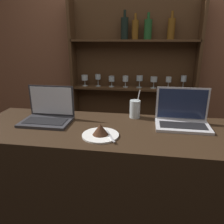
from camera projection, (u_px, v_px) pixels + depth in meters
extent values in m
cube|color=black|center=(121.00, 198.00, 1.54)|extent=(1.91, 0.59, 1.06)
cube|color=brown|center=(135.00, 62.00, 2.39)|extent=(7.00, 0.06, 2.70)
cube|color=#472D19|center=(75.00, 95.00, 2.49)|extent=(0.03, 0.18, 1.97)
cube|color=#472D19|center=(193.00, 100.00, 2.30)|extent=(0.03, 0.18, 1.97)
cube|color=#472D19|center=(132.00, 95.00, 2.47)|extent=(1.32, 0.02, 1.97)
cube|color=#472D19|center=(131.00, 130.00, 2.52)|extent=(1.28, 0.18, 0.02)
cube|color=#472D19|center=(132.00, 88.00, 2.36)|extent=(1.28, 0.18, 0.02)
cube|color=#472D19|center=(134.00, 40.00, 2.20)|extent=(1.28, 0.18, 0.02)
cylinder|color=silver|center=(85.00, 86.00, 2.43)|extent=(0.06, 0.06, 0.01)
cylinder|color=silver|center=(85.00, 83.00, 2.42)|extent=(0.01, 0.01, 0.06)
cylinder|color=silver|center=(85.00, 78.00, 2.41)|extent=(0.07, 0.07, 0.06)
cylinder|color=silver|center=(98.00, 86.00, 2.41)|extent=(0.05, 0.05, 0.01)
cylinder|color=silver|center=(98.00, 82.00, 2.40)|extent=(0.01, 0.01, 0.07)
cylinder|color=silver|center=(98.00, 77.00, 2.38)|extent=(0.06, 0.06, 0.05)
cylinder|color=silver|center=(112.00, 86.00, 2.39)|extent=(0.06, 0.06, 0.01)
cylinder|color=silver|center=(112.00, 84.00, 2.38)|extent=(0.01, 0.01, 0.06)
cylinder|color=silver|center=(112.00, 79.00, 2.36)|extent=(0.06, 0.06, 0.06)
cylinder|color=silver|center=(125.00, 87.00, 2.37)|extent=(0.05, 0.05, 0.01)
cylinder|color=silver|center=(125.00, 84.00, 2.36)|extent=(0.01, 0.01, 0.06)
cylinder|color=silver|center=(125.00, 79.00, 2.34)|extent=(0.06, 0.06, 0.06)
cylinder|color=silver|center=(139.00, 87.00, 2.35)|extent=(0.06, 0.06, 0.01)
cylinder|color=silver|center=(139.00, 84.00, 2.33)|extent=(0.01, 0.01, 0.07)
cylinder|color=silver|center=(140.00, 78.00, 2.31)|extent=(0.07, 0.07, 0.05)
cylinder|color=silver|center=(153.00, 88.00, 2.33)|extent=(0.06, 0.06, 0.01)
cylinder|color=silver|center=(154.00, 85.00, 2.31)|extent=(0.01, 0.01, 0.06)
cylinder|color=silver|center=(154.00, 79.00, 2.30)|extent=(0.07, 0.07, 0.05)
cylinder|color=silver|center=(168.00, 88.00, 2.30)|extent=(0.05, 0.05, 0.01)
cylinder|color=silver|center=(168.00, 85.00, 2.29)|extent=(0.01, 0.01, 0.06)
cylinder|color=silver|center=(169.00, 79.00, 2.27)|extent=(0.06, 0.06, 0.05)
cylinder|color=silver|center=(183.00, 89.00, 2.28)|extent=(0.05, 0.05, 0.01)
cylinder|color=silver|center=(183.00, 85.00, 2.27)|extent=(0.01, 0.01, 0.07)
cylinder|color=silver|center=(184.00, 79.00, 2.25)|extent=(0.06, 0.06, 0.06)
cylinder|color=brown|center=(135.00, 30.00, 2.17)|extent=(0.07, 0.07, 0.18)
cylinder|color=brown|center=(136.00, 17.00, 2.13)|extent=(0.02, 0.02, 0.06)
cylinder|color=brown|center=(171.00, 29.00, 2.12)|extent=(0.07, 0.07, 0.19)
cylinder|color=brown|center=(172.00, 14.00, 2.07)|extent=(0.02, 0.02, 0.06)
cylinder|color=black|center=(125.00, 29.00, 2.18)|extent=(0.07, 0.07, 0.21)
cylinder|color=black|center=(125.00, 14.00, 2.14)|extent=(0.03, 0.03, 0.07)
cylinder|color=#1E4C23|center=(148.00, 29.00, 2.15)|extent=(0.08, 0.08, 0.19)
cylinder|color=#1E4C23|center=(149.00, 16.00, 2.11)|extent=(0.03, 0.03, 0.06)
cube|color=#333338|center=(46.00, 122.00, 1.46)|extent=(0.32, 0.22, 0.02)
cube|color=black|center=(45.00, 121.00, 1.45)|extent=(0.28, 0.12, 0.00)
cube|color=#333338|center=(52.00, 101.00, 1.53)|extent=(0.32, 0.00, 0.21)
cube|color=white|center=(51.00, 101.00, 1.53)|extent=(0.30, 0.01, 0.19)
cube|color=silver|center=(182.00, 126.00, 1.39)|extent=(0.34, 0.20, 0.02)
cube|color=black|center=(183.00, 125.00, 1.38)|extent=(0.29, 0.11, 0.00)
cube|color=silver|center=(182.00, 104.00, 1.44)|extent=(0.34, 0.00, 0.22)
cube|color=#1E2847|center=(182.00, 104.00, 1.44)|extent=(0.31, 0.01, 0.20)
cylinder|color=white|center=(100.00, 135.00, 1.27)|extent=(0.22, 0.22, 0.01)
cone|color=#422616|center=(100.00, 129.00, 1.26)|extent=(0.09, 0.09, 0.06)
cube|color=#B7B7BC|center=(110.00, 136.00, 1.24)|extent=(0.08, 0.16, 0.00)
cylinder|color=silver|center=(135.00, 109.00, 1.55)|extent=(0.08, 0.08, 0.13)
cylinder|color=white|center=(137.00, 104.00, 1.53)|extent=(0.04, 0.01, 0.20)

